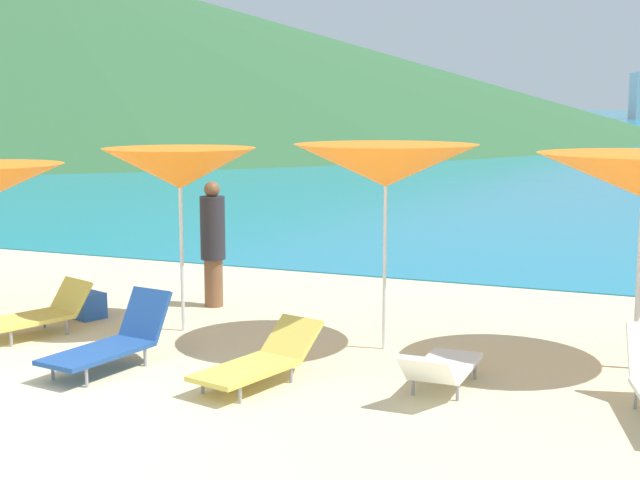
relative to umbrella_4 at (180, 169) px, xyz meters
name	(u,v)px	position (x,y,z in m)	size (l,w,h in m)	color
ground_plane	(351,261)	(-0.08, 6.33, -2.18)	(50.00, 100.00, 0.30)	beige
headland_hill	(23,41)	(-60.67, 69.35, 7.51)	(132.00, 132.00, 19.08)	#2D5B33
umbrella_4	(180,169)	(0.00, 0.00, 0.00)	(2.00, 2.00, 2.28)	silver
umbrella_5	(386,166)	(2.59, 0.14, 0.09)	(2.20, 2.20, 2.37)	silver
lounge_chair_5	(38,313)	(-1.54, -0.85, -1.76)	(1.02, 1.45, 0.62)	#D8BF4C
lounge_chair_7	(441,367)	(3.60, -1.15, -1.78)	(0.53, 1.45, 0.54)	white
lounge_chair_9	(113,341)	(0.13, -1.69, -1.73)	(0.80, 1.60, 0.76)	#1E478C
lounge_chair_10	(260,360)	(1.83, -1.58, -1.79)	(0.92, 1.63, 0.55)	#D8BF4C
beachgoer_1	(213,241)	(-0.30, 1.35, -1.10)	(0.35, 0.35, 1.76)	brown
cooler_box	(85,305)	(-1.57, 0.11, -1.86)	(0.50, 0.36, 0.34)	blue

